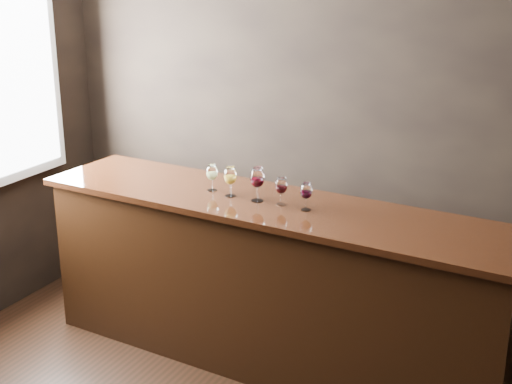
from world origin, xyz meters
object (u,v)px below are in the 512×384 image
at_px(back_bar_shelf, 407,283).
at_px(glass_red_b, 281,186).
at_px(glass_white, 212,173).
at_px(glass_red_c, 306,191).
at_px(glass_red_a, 257,179).
at_px(glass_amber, 230,176).
at_px(bar_counter, 271,287).

xyz_separation_m(back_bar_shelf, glass_red_b, (-0.63, -0.65, 0.77)).
bearing_deg(glass_white, glass_red_c, -5.47).
height_order(glass_red_a, glass_red_c, glass_red_a).
bearing_deg(glass_red_b, back_bar_shelf, 45.80).
bearing_deg(back_bar_shelf, glass_red_c, -124.81).
bearing_deg(glass_red_c, glass_amber, 177.53).
bearing_deg(bar_counter, glass_amber, -175.40).
bearing_deg(back_bar_shelf, glass_amber, -146.77).
bearing_deg(glass_red_a, glass_red_b, 0.03).
bearing_deg(glass_red_c, glass_red_b, 174.55).
bearing_deg(glass_amber, glass_red_a, -1.92).
relative_size(back_bar_shelf, glass_white, 13.78).
bearing_deg(glass_amber, glass_red_c, -2.47).
bearing_deg(glass_amber, bar_counter, 1.32).
xyz_separation_m(glass_red_a, glass_red_c, (0.33, -0.02, -0.03)).
xyz_separation_m(glass_white, glass_red_c, (0.67, -0.06, -0.00)).
relative_size(back_bar_shelf, glass_red_b, 13.83).
xyz_separation_m(bar_counter, glass_amber, (-0.28, -0.01, 0.69)).
height_order(back_bar_shelf, glass_red_c, glass_red_c).
bearing_deg(bar_counter, glass_red_c, -3.54).
bearing_deg(back_bar_shelf, bar_counter, -137.87).
distance_m(glass_red_a, glass_red_c, 0.33).
distance_m(bar_counter, glass_red_a, 0.71).
bearing_deg(bar_counter, glass_red_b, -6.71).
distance_m(glass_white, glass_amber, 0.16).
xyz_separation_m(glass_white, glass_red_b, (0.50, -0.05, -0.00)).
bearing_deg(glass_red_c, back_bar_shelf, 55.19).
distance_m(bar_counter, glass_red_b, 0.68).
bearing_deg(back_bar_shelf, glass_red_a, -140.64).
xyz_separation_m(glass_amber, glass_red_c, (0.52, -0.02, -0.01)).
bearing_deg(glass_red_b, bar_counter, 170.02).
distance_m(bar_counter, back_bar_shelf, 0.95).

